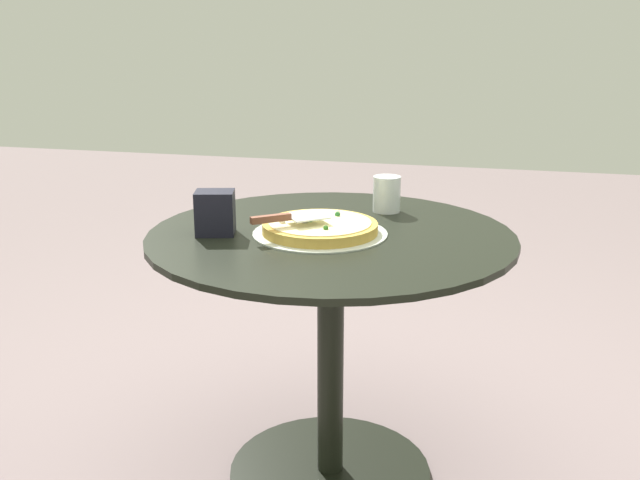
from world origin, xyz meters
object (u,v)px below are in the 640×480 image
Objects in this scene: pizza_server at (288,218)px; napkin_dispenser at (215,213)px; patio_table at (331,310)px; drinking_cup at (387,194)px; pizza_on_tray at (320,228)px.

napkin_dispenser is (-0.01, 0.20, 0.00)m from pizza_server.
patio_table is 9.31× the size of drinking_cup.
pizza_on_tray is 3.08× the size of napkin_dispenser.
drinking_cup reaches higher than patio_table.
pizza_server is 1.80× the size of drinking_cup.
patio_table is at bearing -52.10° from pizza_server.
drinking_cup is at bearing 26.31° from napkin_dispenser.
pizza_on_tray is at bearing 154.89° from drinking_cup.
drinking_cup is (0.29, -0.14, 0.04)m from pizza_on_tray.
napkin_dispenser reaches higher than pizza_on_tray.
patio_table is 8.43× the size of napkin_dispenser.
napkin_dispenser is at bearing 131.22° from drinking_cup.
drinking_cup is at bearing -21.61° from patio_table.
drinking_cup is 0.91× the size of napkin_dispenser.
pizza_on_tray is at bearing -49.43° from pizza_server.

